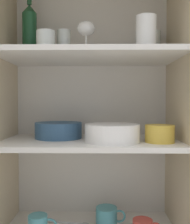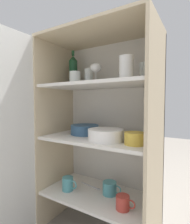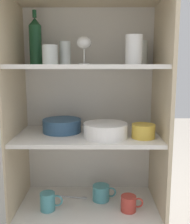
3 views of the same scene
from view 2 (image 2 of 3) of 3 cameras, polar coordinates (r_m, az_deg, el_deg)
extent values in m
cube|color=silver|center=(1.37, 5.36, -6.65)|extent=(0.77, 0.02, 1.34)
cube|color=#CCB793|center=(1.42, -12.39, -6.38)|extent=(0.02, 0.43, 1.34)
cube|color=#CCB793|center=(1.06, 19.22, -9.74)|extent=(0.02, 0.43, 1.34)
cube|color=#CCB793|center=(1.25, 1.02, 24.13)|extent=(0.77, 0.43, 0.02)
cube|color=silver|center=(1.33, 0.97, -25.51)|extent=(0.74, 0.39, 0.02)
cube|color=silver|center=(1.19, 0.99, -8.74)|extent=(0.74, 0.39, 0.02)
cube|color=silver|center=(1.17, 1.00, 8.71)|extent=(0.74, 0.39, 0.02)
cube|color=silver|center=(1.17, -26.85, -8.61)|extent=(0.02, 0.38, 1.34)
cylinder|color=white|center=(1.28, -6.56, 10.85)|extent=(0.08, 0.08, 0.10)
cylinder|color=white|center=(1.03, 10.19, 13.86)|extent=(0.08, 0.08, 0.14)
cylinder|color=white|center=(1.19, 16.24, 12.14)|extent=(0.08, 0.08, 0.13)
cylinder|color=white|center=(1.30, -2.15, 11.25)|extent=(0.06, 0.06, 0.12)
cylinder|color=white|center=(1.18, 0.27, 9.30)|extent=(0.06, 0.06, 0.01)
cylinder|color=white|center=(1.19, 0.27, 11.18)|extent=(0.01, 0.01, 0.07)
ellipsoid|color=white|center=(1.20, 0.27, 14.30)|extent=(0.08, 0.08, 0.06)
cylinder|color=#194728|center=(1.42, -7.12, 12.25)|extent=(0.07, 0.07, 0.20)
cone|color=#194728|center=(1.44, -7.16, 16.98)|extent=(0.07, 0.07, 0.04)
cylinder|color=#194728|center=(1.45, -7.17, 18.48)|extent=(0.02, 0.02, 0.04)
cylinder|color=white|center=(1.10, 3.52, -9.04)|extent=(0.22, 0.22, 0.01)
cylinder|color=white|center=(1.10, 3.52, -8.58)|extent=(0.22, 0.22, 0.01)
cylinder|color=white|center=(1.09, 3.53, -8.12)|extent=(0.22, 0.22, 0.01)
cylinder|color=white|center=(1.09, 3.53, -7.66)|extent=(0.22, 0.22, 0.01)
cylinder|color=white|center=(1.09, 3.53, -7.19)|extent=(0.22, 0.22, 0.01)
cylinder|color=white|center=(1.09, 3.53, -6.72)|extent=(0.22, 0.22, 0.01)
cylinder|color=white|center=(1.09, 3.53, -6.26)|extent=(0.22, 0.22, 0.01)
cylinder|color=white|center=(1.09, 3.53, -5.79)|extent=(0.22, 0.22, 0.01)
cylinder|color=#33567A|center=(1.30, -3.38, -5.75)|extent=(0.21, 0.21, 0.07)
torus|color=#33567A|center=(1.30, -3.39, -4.40)|extent=(0.20, 0.20, 0.01)
cylinder|color=gold|center=(1.01, 12.83, -8.43)|extent=(0.12, 0.12, 0.07)
torus|color=gold|center=(1.00, 12.85, -6.71)|extent=(0.12, 0.12, 0.01)
cylinder|color=#BC3D33|center=(1.17, 9.02, -27.15)|extent=(0.08, 0.08, 0.08)
torus|color=#BC3D33|center=(1.15, 11.61, -27.45)|extent=(0.05, 0.01, 0.05)
cylinder|color=teal|center=(1.31, 4.77, -23.53)|extent=(0.09, 0.09, 0.09)
torus|color=teal|center=(1.28, 7.26, -23.85)|extent=(0.06, 0.01, 0.06)
cylinder|color=teal|center=(1.36, -8.91, -22.13)|extent=(0.08, 0.08, 0.09)
torus|color=teal|center=(1.33, -7.18, -22.50)|extent=(0.06, 0.01, 0.06)
cylinder|color=silver|center=(1.42, -1.77, -22.87)|extent=(0.17, 0.04, 0.01)
ellipsoid|color=silver|center=(1.37, 1.10, -23.83)|extent=(0.04, 0.03, 0.01)
camera|label=1|loc=(0.57, -68.36, -6.82)|focal=42.00mm
camera|label=3|loc=(0.64, -90.32, 10.32)|focal=42.00mm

